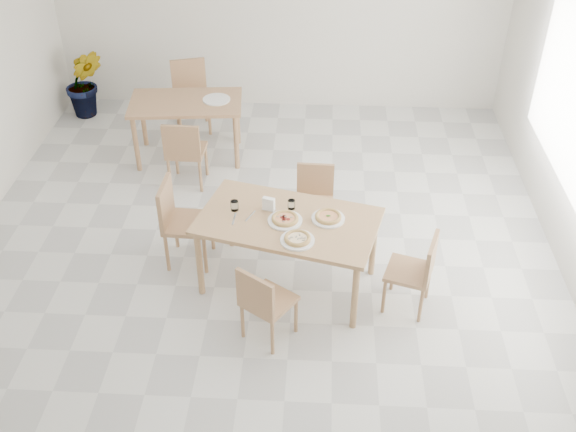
# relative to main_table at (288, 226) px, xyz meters

# --- Properties ---
(main_table) EXTENTS (1.78, 1.28, 0.75)m
(main_table) POSITION_rel_main_table_xyz_m (0.00, 0.00, 0.00)
(main_table) COLOR tan
(main_table) RESTS_ON ground
(chair_south) EXTENTS (0.53, 0.53, 0.78)m
(chair_south) POSITION_rel_main_table_xyz_m (-0.17, -0.75, -0.22)
(chair_south) COLOR #A27951
(chair_south) RESTS_ON ground
(chair_north) EXTENTS (0.39, 0.39, 0.77)m
(chair_north) POSITION_rel_main_table_xyz_m (0.23, 0.84, -0.23)
(chair_north) COLOR #A27951
(chair_north) RESTS_ON ground
(chair_west) EXTENTS (0.45, 0.45, 0.89)m
(chair_west) POSITION_rel_main_table_xyz_m (-1.07, 0.31, -0.16)
(chair_west) COLOR #A27951
(chair_west) RESTS_ON ground
(chair_east) EXTENTS (0.49, 0.49, 0.79)m
(chair_east) POSITION_rel_main_table_xyz_m (1.17, -0.27, -0.22)
(chair_east) COLOR #A27951
(chair_east) RESTS_ON ground
(plate_margherita) EXTENTS (0.30, 0.30, 0.02)m
(plate_margherita) POSITION_rel_main_table_xyz_m (0.36, 0.03, 0.09)
(plate_margherita) COLOR white
(plate_margherita) RESTS_ON main_table
(plate_mushroom) EXTENTS (0.30, 0.30, 0.02)m
(plate_mushroom) POSITION_rel_main_table_xyz_m (0.10, -0.31, 0.09)
(plate_mushroom) COLOR white
(plate_mushroom) RESTS_ON main_table
(plate_pepperoni) EXTENTS (0.31, 0.31, 0.02)m
(plate_pepperoni) POSITION_rel_main_table_xyz_m (-0.03, -0.03, 0.09)
(plate_pepperoni) COLOR white
(plate_pepperoni) RESTS_ON main_table
(pizza_margherita) EXTENTS (0.30, 0.30, 0.03)m
(pizza_margherita) POSITION_rel_main_table_xyz_m (0.36, 0.03, 0.11)
(pizza_margherita) COLOR #EBC66E
(pizza_margherita) RESTS_ON plate_margherita
(pizza_mushroom) EXTENTS (0.25, 0.25, 0.03)m
(pizza_mushroom) POSITION_rel_main_table_xyz_m (0.10, -0.31, 0.11)
(pizza_mushroom) COLOR #EBC66E
(pizza_mushroom) RESTS_ON plate_mushroom
(pizza_pepperoni) EXTENTS (0.25, 0.25, 0.03)m
(pizza_pepperoni) POSITION_rel_main_table_xyz_m (-0.03, -0.03, 0.11)
(pizza_pepperoni) COLOR #EBC66E
(pizza_pepperoni) RESTS_ON plate_pepperoni
(tumbler_a) EXTENTS (0.07, 0.07, 0.09)m
(tumbler_a) POSITION_rel_main_table_xyz_m (0.02, 0.18, 0.12)
(tumbler_a) COLOR white
(tumbler_a) RESTS_ON main_table
(tumbler_b) EXTENTS (0.07, 0.07, 0.10)m
(tumbler_b) POSITION_rel_main_table_xyz_m (-0.50, 0.12, 0.12)
(tumbler_b) COLOR white
(tumbler_b) RESTS_ON main_table
(napkin_holder) EXTENTS (0.13, 0.09, 0.14)m
(napkin_holder) POSITION_rel_main_table_xyz_m (-0.18, 0.13, 0.14)
(napkin_holder) COLOR silver
(napkin_holder) RESTS_ON main_table
(fork_a) EXTENTS (0.09, 0.17, 0.01)m
(fork_a) POSITION_rel_main_table_xyz_m (-0.34, 0.03, 0.08)
(fork_a) COLOR silver
(fork_a) RESTS_ON main_table
(fork_b) EXTENTS (0.02, 0.18, 0.01)m
(fork_b) POSITION_rel_main_table_xyz_m (-0.49, -0.02, 0.08)
(fork_b) COLOR silver
(fork_b) RESTS_ON main_table
(second_table) EXTENTS (1.39, 0.88, 0.75)m
(second_table) POSITION_rel_main_table_xyz_m (-1.35, 2.32, -0.02)
(second_table) COLOR #A27951
(second_table) RESTS_ON ground
(chair_back_s) EXTENTS (0.43, 0.43, 0.85)m
(chair_back_s) POSITION_rel_main_table_xyz_m (-1.26, 1.63, -0.18)
(chair_back_s) COLOR #A27951
(chair_back_s) RESTS_ON ground
(chair_back_n) EXTENTS (0.55, 0.55, 0.90)m
(chair_back_n) POSITION_rel_main_table_xyz_m (-1.44, 3.10, -0.15)
(chair_back_n) COLOR #A27951
(chair_back_n) RESTS_ON ground
(plate_empty) EXTENTS (0.33, 0.33, 0.02)m
(plate_empty) POSITION_rel_main_table_xyz_m (-0.98, 2.37, 0.09)
(plate_empty) COLOR white
(plate_empty) RESTS_ON second_table
(potted_plant) EXTENTS (0.61, 0.54, 0.95)m
(potted_plant) POSITION_rel_main_table_xyz_m (-2.93, 3.35, -0.20)
(potted_plant) COLOR #386B20
(potted_plant) RESTS_ON ground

